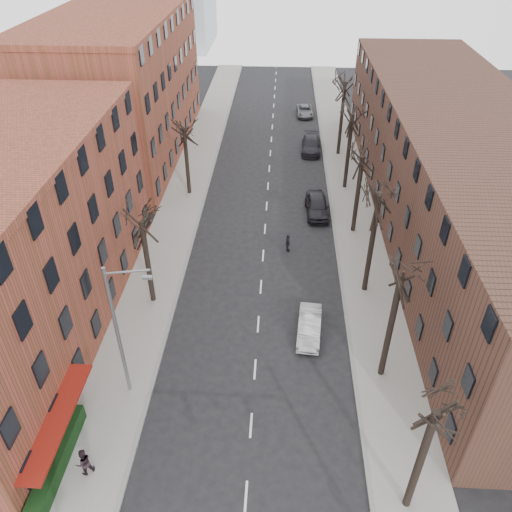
# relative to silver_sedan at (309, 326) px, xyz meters

# --- Properties ---
(sidewalk_left) EXTENTS (4.00, 90.00, 0.15)m
(sidewalk_left) POSITION_rel_silver_sedan_xyz_m (-11.38, 19.77, -0.61)
(sidewalk_left) COLOR gray
(sidewalk_left) RESTS_ON ground
(sidewalk_right) EXTENTS (4.00, 90.00, 0.15)m
(sidewalk_right) POSITION_rel_silver_sedan_xyz_m (4.62, 19.77, -0.61)
(sidewalk_right) COLOR gray
(sidewalk_right) RESTS_ON ground
(building_left_far) EXTENTS (12.00, 28.00, 14.00)m
(building_left_far) POSITION_rel_silver_sedan_xyz_m (-19.38, 28.77, 6.31)
(building_left_far) COLOR brown
(building_left_far) RESTS_ON ground
(building_right) EXTENTS (12.00, 50.00, 10.00)m
(building_right) POSITION_rel_silver_sedan_xyz_m (12.62, 14.77, 4.31)
(building_right) COLOR #452A20
(building_right) RESTS_ON ground
(awning_left) EXTENTS (1.20, 7.00, 0.15)m
(awning_left) POSITION_rel_silver_sedan_xyz_m (-12.78, -9.23, -0.69)
(awning_left) COLOR maroon
(awning_left) RESTS_ON ground
(hedge) EXTENTS (0.80, 6.00, 1.00)m
(hedge) POSITION_rel_silver_sedan_xyz_m (-12.88, -10.23, -0.04)
(hedge) COLOR black
(hedge) RESTS_ON sidewalk_left
(tree_right_a) EXTENTS (5.20, 5.20, 10.00)m
(tree_right_a) POSITION_rel_silver_sedan_xyz_m (4.22, -11.23, -0.69)
(tree_right_a) COLOR black
(tree_right_a) RESTS_ON ground
(tree_right_b) EXTENTS (5.20, 5.20, 10.80)m
(tree_right_b) POSITION_rel_silver_sedan_xyz_m (4.22, -3.23, -0.69)
(tree_right_b) COLOR black
(tree_right_b) RESTS_ON ground
(tree_right_c) EXTENTS (5.20, 5.20, 11.60)m
(tree_right_c) POSITION_rel_silver_sedan_xyz_m (4.22, 4.77, -0.69)
(tree_right_c) COLOR black
(tree_right_c) RESTS_ON ground
(tree_right_d) EXTENTS (5.20, 5.20, 10.00)m
(tree_right_d) POSITION_rel_silver_sedan_xyz_m (4.22, 12.77, -0.69)
(tree_right_d) COLOR black
(tree_right_d) RESTS_ON ground
(tree_right_e) EXTENTS (5.20, 5.20, 10.80)m
(tree_right_e) POSITION_rel_silver_sedan_xyz_m (4.22, 20.77, -0.69)
(tree_right_e) COLOR black
(tree_right_e) RESTS_ON ground
(tree_right_f) EXTENTS (5.20, 5.20, 11.60)m
(tree_right_f) POSITION_rel_silver_sedan_xyz_m (4.22, 28.77, -0.69)
(tree_right_f) COLOR black
(tree_right_f) RESTS_ON ground
(tree_left_a) EXTENTS (5.20, 5.20, 9.50)m
(tree_left_a) POSITION_rel_silver_sedan_xyz_m (-10.98, 2.77, -0.69)
(tree_left_a) COLOR black
(tree_left_a) RESTS_ON ground
(tree_left_b) EXTENTS (5.20, 5.20, 9.50)m
(tree_left_b) POSITION_rel_silver_sedan_xyz_m (-10.98, 18.77, -0.69)
(tree_left_b) COLOR black
(tree_left_b) RESTS_ON ground
(streetlight) EXTENTS (2.45, 0.22, 9.03)m
(streetlight) POSITION_rel_silver_sedan_xyz_m (-10.41, -5.23, 4.33)
(streetlight) COLOR slate
(streetlight) RESTS_ON ground
(silver_sedan) EXTENTS (1.79, 4.27, 1.37)m
(silver_sedan) POSITION_rel_silver_sedan_xyz_m (0.00, 0.00, 0.00)
(silver_sedan) COLOR #A8ACAF
(silver_sedan) RESTS_ON ground
(parked_car_near) EXTENTS (2.21, 4.99, 1.67)m
(parked_car_near) POSITION_rel_silver_sedan_xyz_m (1.22, 15.64, 0.15)
(parked_car_near) COLOR black
(parked_car_near) RESTS_ON ground
(parked_car_mid) EXTENTS (2.34, 5.29, 1.51)m
(parked_car_mid) POSITION_rel_silver_sedan_xyz_m (1.19, 29.54, 0.07)
(parked_car_mid) COLOR black
(parked_car_mid) RESTS_ON ground
(parked_car_far) EXTENTS (2.19, 4.49, 1.23)m
(parked_car_far) POSITION_rel_silver_sedan_xyz_m (0.80, 41.15, -0.07)
(parked_car_far) COLOR slate
(parked_car_far) RESTS_ON ground
(pedestrian_b) EXTENTS (1.04, 1.01, 1.69)m
(pedestrian_b) POSITION_rel_silver_sedan_xyz_m (-11.39, -10.47, 0.31)
(pedestrian_b) COLOR black
(pedestrian_b) RESTS_ON sidewalk_left
(pedestrian_crossing) EXTENTS (0.48, 0.94, 1.54)m
(pedestrian_crossing) POSITION_rel_silver_sedan_xyz_m (-1.42, 9.55, 0.09)
(pedestrian_crossing) COLOR black
(pedestrian_crossing) RESTS_ON ground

